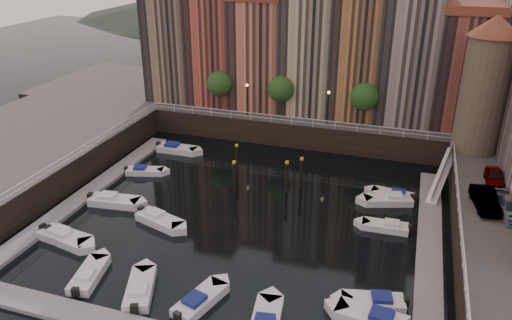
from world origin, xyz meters
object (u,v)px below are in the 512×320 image
(corner_tower, at_px, (486,83))
(car_b, at_px, (485,201))
(boat_left_0, at_px, (67,239))
(boat_left_1, at_px, (64,237))
(gangway, at_px, (442,173))
(mooring_pilings, at_px, (264,172))
(boat_left_2, at_px, (114,201))
(car_c, at_px, (511,209))
(car_a, at_px, (494,178))

(corner_tower, distance_m, car_b, 14.50)
(boat_left_0, bearing_deg, boat_left_1, 173.61)
(boat_left_0, bearing_deg, gangway, 45.42)
(boat_left_0, distance_m, boat_left_1, 0.45)
(mooring_pilings, distance_m, boat_left_0, 19.60)
(boat_left_0, relative_size, boat_left_2, 0.94)
(boat_left_0, bearing_deg, boat_left_2, 101.26)
(corner_tower, height_order, mooring_pilings, corner_tower)
(car_b, xyz_separation_m, car_c, (1.89, -0.63, -0.08))
(corner_tower, distance_m, boat_left_2, 38.22)
(boat_left_2, bearing_deg, corner_tower, 20.97)
(gangway, relative_size, car_b, 1.86)
(gangway, height_order, car_b, car_b)
(mooring_pilings, height_order, car_a, car_a)
(boat_left_1, height_order, boat_left_2, boat_left_2)
(mooring_pilings, relative_size, boat_left_2, 1.47)
(gangway, distance_m, car_c, 10.46)
(boat_left_1, xyz_separation_m, car_b, (33.13, 11.11, 3.34))
(corner_tower, relative_size, car_a, 3.62)
(gangway, distance_m, boat_left_1, 36.03)
(gangway, height_order, boat_left_1, gangway)
(car_a, relative_size, car_b, 0.85)
(mooring_pilings, relative_size, car_c, 1.70)
(mooring_pilings, height_order, car_c, car_c)
(boat_left_2, bearing_deg, boat_left_1, -101.33)
(boat_left_1, bearing_deg, mooring_pilings, 56.55)
(car_a, xyz_separation_m, car_c, (0.69, -5.65, 0.01))
(gangway, bearing_deg, mooring_pilings, -164.18)
(boat_left_1, distance_m, car_b, 35.10)
(car_c, bearing_deg, car_b, 152.21)
(boat_left_1, bearing_deg, boat_left_0, -10.11)
(gangway, bearing_deg, car_c, -62.17)
(gangway, relative_size, mooring_pilings, 1.08)
(mooring_pilings, xyz_separation_m, car_a, (21.22, 1.38, 2.00))
(boat_left_2, bearing_deg, car_a, 8.47)
(corner_tower, height_order, boat_left_1, corner_tower)
(car_b, bearing_deg, gangway, 99.34)
(mooring_pilings, distance_m, car_c, 22.42)
(boat_left_1, distance_m, car_a, 38.07)
(boat_left_0, relative_size, car_a, 1.30)
(mooring_pilings, distance_m, boat_left_1, 19.77)
(boat_left_2, bearing_deg, car_b, 0.58)
(boat_left_2, bearing_deg, boat_left_0, -97.71)
(corner_tower, height_order, car_a, corner_tower)
(corner_tower, bearing_deg, car_b, -89.89)
(boat_left_2, bearing_deg, car_c, -0.87)
(car_b, height_order, car_c, car_b)
(mooring_pilings, distance_m, car_b, 20.46)
(gangway, height_order, mooring_pilings, gangway)
(gangway, height_order, boat_left_2, gangway)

